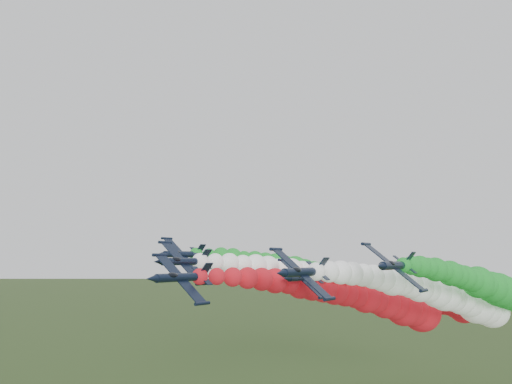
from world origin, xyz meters
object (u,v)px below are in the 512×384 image
(jet_inner_left, at_px, (365,290))
(jet_inner_right, at_px, (455,299))
(jet_lead, at_px, (380,302))
(jet_outer_right, at_px, (509,294))
(jet_trail, at_px, (430,298))
(jet_outer_left, at_px, (339,280))

(jet_inner_left, height_order, jet_inner_right, jet_inner_left)
(jet_inner_left, bearing_deg, jet_lead, -47.34)
(jet_inner_left, distance_m, jet_outer_right, 32.37)
(jet_inner_right, relative_size, jet_trail, 1.00)
(jet_inner_right, bearing_deg, jet_trail, 118.54)
(jet_lead, bearing_deg, jet_inner_right, 22.34)
(jet_lead, bearing_deg, jet_trail, 81.47)
(jet_inner_right, xyz_separation_m, jet_outer_left, (-32.88, 10.27, 2.86))
(jet_outer_right, bearing_deg, jet_outer_left, -177.73)
(jet_lead, distance_m, jet_inner_right, 16.08)
(jet_lead, relative_size, jet_inner_left, 1.00)
(jet_inner_right, bearing_deg, jet_outer_right, 52.41)
(jet_inner_left, height_order, jet_outer_left, jet_outer_left)
(jet_lead, height_order, jet_inner_left, jet_inner_left)
(jet_lead, height_order, jet_trail, jet_lead)
(jet_inner_left, distance_m, jet_outer_left, 15.12)
(jet_inner_left, xyz_separation_m, jet_trail, (10.29, 19.26, -2.73))
(jet_inner_right, bearing_deg, jet_outer_left, 162.66)
(jet_outer_right, distance_m, jet_trail, 21.80)
(jet_inner_right, height_order, jet_outer_right, jet_outer_right)
(jet_inner_right, relative_size, jet_outer_left, 1.00)
(jet_lead, xyz_separation_m, jet_inner_right, (14.84, 6.10, 1.05))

